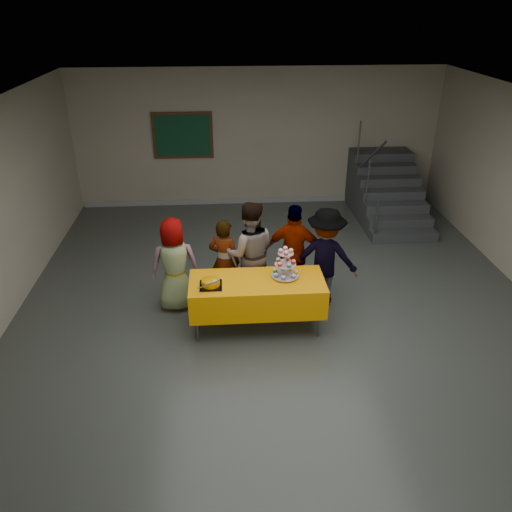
{
  "coord_description": "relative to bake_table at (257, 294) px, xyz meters",
  "views": [
    {
      "loc": [
        -0.82,
        -5.88,
        4.25
      ],
      "look_at": [
        -0.38,
        0.26,
        1.05
      ],
      "focal_mm": 35.0,
      "sensor_mm": 36.0,
      "label": 1
    }
  ],
  "objects": [
    {
      "name": "cupcake_stand",
      "position": [
        0.4,
        0.08,
        0.39
      ],
      "size": [
        0.38,
        0.38,
        0.44
      ],
      "color": "silver",
      "rests_on": "bake_table"
    },
    {
      "name": "room_shell",
      "position": [
        0.38,
        -0.05,
        1.57
      ],
      "size": [
        10.0,
        10.04,
        3.02
      ],
      "color": "#4C514C",
      "rests_on": "ground"
    },
    {
      "name": "schoolchild_a",
      "position": [
        -1.18,
        0.63,
        0.17
      ],
      "size": [
        0.76,
        0.55,
        1.46
      ],
      "primitive_type": "imported",
      "rotation": [
        0.0,
        0.0,
        3.26
      ],
      "color": "slate",
      "rests_on": "ground"
    },
    {
      "name": "schoolchild_e",
      "position": [
        1.07,
        0.61,
        0.22
      ],
      "size": [
        1.13,
        0.84,
        1.56
      ],
      "primitive_type": "imported",
      "rotation": [
        0.0,
        0.0,
        2.86
      ],
      "color": "slate",
      "rests_on": "ground"
    },
    {
      "name": "noticeboard",
      "position": [
        -1.25,
        4.9,
        1.04
      ],
      "size": [
        1.3,
        0.05,
        1.0
      ],
      "color": "#472B16",
      "rests_on": "ground"
    },
    {
      "name": "schoolchild_b",
      "position": [
        -0.44,
        0.77,
        0.12
      ],
      "size": [
        0.58,
        0.49,
        1.36
      ],
      "primitive_type": "imported",
      "rotation": [
        0.0,
        0.0,
        2.76
      ],
      "color": "slate",
      "rests_on": "ground"
    },
    {
      "name": "schoolchild_c",
      "position": [
        -0.06,
        0.75,
        0.27
      ],
      "size": [
        0.81,
        0.64,
        1.64
      ],
      "primitive_type": "imported",
      "rotation": [
        0.0,
        0.0,
        3.16
      ],
      "color": "slate",
      "rests_on": "ground"
    },
    {
      "name": "bear_cake",
      "position": [
        -0.64,
        -0.1,
        0.27
      ],
      "size": [
        0.32,
        0.36,
        0.12
      ],
      "color": "black",
      "rests_on": "bake_table"
    },
    {
      "name": "schoolchild_d",
      "position": [
        0.63,
        0.79,
        0.22
      ],
      "size": [
        0.98,
        0.6,
        1.55
      ],
      "primitive_type": "imported",
      "rotation": [
        0.0,
        0.0,
        2.89
      ],
      "color": "slate",
      "rests_on": "ground"
    },
    {
      "name": "bake_table",
      "position": [
        0.0,
        0.0,
        0.0
      ],
      "size": [
        1.88,
        0.78,
        0.77
      ],
      "color": "#595960",
      "rests_on": "ground"
    },
    {
      "name": "staircase",
      "position": [
        3.08,
        4.06,
        -0.07
      ],
      "size": [
        1.3,
        2.4,
        2.04
      ],
      "color": "#424447",
      "rests_on": "ground"
    }
  ]
}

